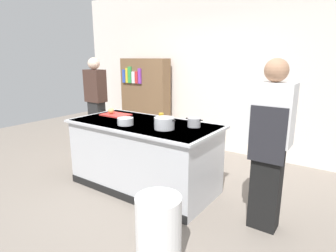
{
  "coord_description": "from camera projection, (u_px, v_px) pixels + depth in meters",
  "views": [
    {
      "loc": [
        2.27,
        -2.71,
        1.73
      ],
      "look_at": [
        0.25,
        0.2,
        0.85
      ],
      "focal_mm": 29.83,
      "sensor_mm": 36.0,
      "label": 1
    }
  ],
  "objects": [
    {
      "name": "counter_island",
      "position": [
        144.0,
        154.0,
        3.72
      ],
      "size": [
        1.98,
        0.98,
        0.9
      ],
      "color": "#B7BABF",
      "rests_on": "ground_plane"
    },
    {
      "name": "mixing_bowl",
      "position": [
        125.0,
        121.0,
        3.49
      ],
      "size": [
        0.2,
        0.2,
        0.09
      ],
      "primitive_type": "cylinder",
      "color": "#B7BABF",
      "rests_on": "counter_island"
    },
    {
      "name": "person_guest",
      "position": [
        96.0,
        101.0,
        5.31
      ],
      "size": [
        0.38,
        0.24,
        1.72
      ],
      "rotation": [
        0.0,
        0.0,
        -1.33
      ],
      "color": "#252525",
      "rests_on": "ground_plane"
    },
    {
      "name": "bookshelf",
      "position": [
        145.0,
        100.0,
        5.86
      ],
      "size": [
        1.1,
        0.31,
        1.7
      ],
      "color": "brown",
      "rests_on": "ground_plane"
    },
    {
      "name": "ground_plane",
      "position": [
        145.0,
        186.0,
        3.83
      ],
      "size": [
        10.0,
        10.0,
        0.0
      ],
      "primitive_type": "plane",
      "color": "slate"
    },
    {
      "name": "trash_bin",
      "position": [
        159.0,
        230.0,
        2.36
      ],
      "size": [
        0.39,
        0.39,
        0.61
      ],
      "primitive_type": "cylinder",
      "color": "white",
      "rests_on": "ground_plane"
    },
    {
      "name": "back_wall",
      "position": [
        215.0,
        70.0,
        5.14
      ],
      "size": [
        6.4,
        0.12,
        3.0
      ],
      "primitive_type": "cube",
      "color": "silver",
      "rests_on": "ground_plane"
    },
    {
      "name": "sauce_pan",
      "position": [
        194.0,
        122.0,
        3.39
      ],
      "size": [
        0.22,
        0.16,
        0.11
      ],
      "color": "#99999E",
      "rests_on": "counter_island"
    },
    {
      "name": "stock_pot",
      "position": [
        164.0,
        123.0,
        3.28
      ],
      "size": [
        0.31,
        0.24,
        0.14
      ],
      "color": "#B7BABF",
      "rests_on": "counter_island"
    },
    {
      "name": "cutting_board",
      "position": [
        116.0,
        115.0,
        4.05
      ],
      "size": [
        0.4,
        0.28,
        0.02
      ],
      "primitive_type": "cube",
      "color": "red",
      "rests_on": "counter_island"
    },
    {
      "name": "juice_cup",
      "position": [
        161.0,
        117.0,
        3.73
      ],
      "size": [
        0.07,
        0.07,
        0.1
      ],
      "primitive_type": "cylinder",
      "color": "yellow",
      "rests_on": "counter_island"
    },
    {
      "name": "onion",
      "position": [
        111.0,
        111.0,
        4.07
      ],
      "size": [
        0.09,
        0.09,
        0.09
      ],
      "primitive_type": "sphere",
      "color": "tan",
      "rests_on": "cutting_board"
    },
    {
      "name": "person_chef",
      "position": [
        270.0,
        143.0,
        2.71
      ],
      "size": [
        0.38,
        0.25,
        1.72
      ],
      "rotation": [
        0.0,
        0.0,
        1.47
      ],
      "color": "black",
      "rests_on": "ground_plane"
    }
  ]
}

